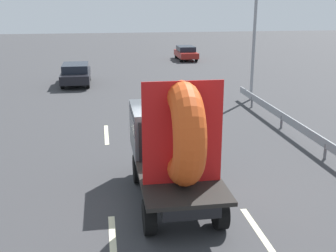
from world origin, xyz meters
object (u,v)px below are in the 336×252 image
object	(u,v)px
oncoming_car	(186,53)
flatbed_truck	(172,138)
distant_sedan	(76,73)
traffic_light	(255,18)

from	to	relation	value
oncoming_car	flatbed_truck	bearing A→B (deg)	-102.00
distant_sedan	flatbed_truck	bearing A→B (deg)	-78.51
distant_sedan	traffic_light	xyz separation A→B (m)	(9.66, -5.84, 3.63)
traffic_light	oncoming_car	bearing A→B (deg)	91.54
flatbed_truck	oncoming_car	distance (m)	27.85
flatbed_truck	oncoming_car	bearing A→B (deg)	78.00
flatbed_truck	distant_sedan	world-z (taller)	flatbed_truck
traffic_light	oncoming_car	size ratio (longest dim) A/B	1.82
distant_sedan	oncoming_car	bearing A→B (deg)	48.09
traffic_light	oncoming_car	distance (m)	16.54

